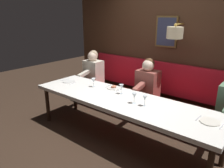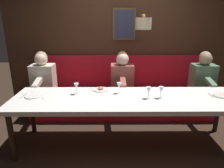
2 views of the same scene
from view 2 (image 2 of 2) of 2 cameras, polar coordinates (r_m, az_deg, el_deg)
The scene contains 14 objects.
ground_plane at distance 3.14m, azimuth 4.08°, elevation -16.51°, with size 12.00×12.00×0.00m, color #332319.
dining_table at distance 2.81m, azimuth 4.38°, elevation -4.90°, with size 0.90×3.19×0.74m.
banquette_bench at distance 3.81m, azimuth 3.16°, elevation -6.11°, with size 0.52×3.39×0.45m, color red.
back_wall_panel at distance 4.07m, azimuth 3.00°, elevation 12.06°, with size 0.59×4.59×2.90m.
diner_nearest at distance 3.95m, azimuth 24.40°, elevation 2.27°, with size 0.60×0.40×0.79m.
diner_near at distance 3.60m, azimuth 2.90°, elevation 2.46°, with size 0.60×0.40×0.79m.
diner_middle at distance 3.79m, azimuth -18.98°, elevation 2.29°, with size 0.60×0.40×0.79m.
place_setting_0 at distance 3.03m, azimuth -21.34°, elevation -3.13°, with size 0.24×0.33×0.01m.
place_setting_1 at distance 3.23m, azimuth 28.63°, elevation -2.83°, with size 0.24×0.31×0.01m.
place_setting_2 at distance 3.07m, azimuth -3.22°, elevation -1.47°, with size 0.24×0.32×0.05m.
wine_glass_0 at distance 2.90m, azimuth 2.02°, elevation -0.46°, with size 0.07×0.07×0.16m.
wine_glass_1 at distance 2.75m, azimuth 10.35°, elevation -1.77°, with size 0.07×0.07×0.16m.
wine_glass_2 at distance 2.80m, azimuth 13.75°, elevation -1.65°, with size 0.07×0.07×0.16m.
wine_glass_3 at distance 2.91m, azimuth -10.06°, elevation -0.65°, with size 0.07×0.07×0.16m.
Camera 2 is at (-2.58, 0.23, 1.76)m, focal length 32.26 mm.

